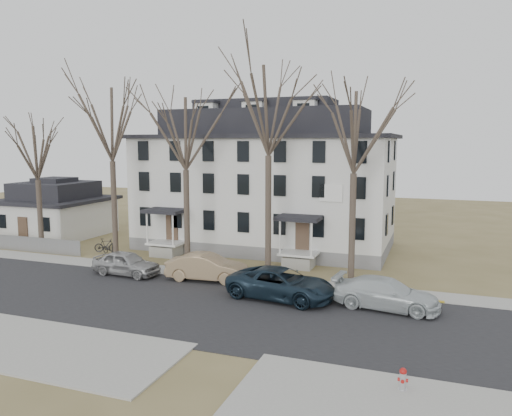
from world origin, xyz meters
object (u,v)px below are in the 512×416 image
at_px(tree_mid_left, 185,128).
at_px(tree_mid_right, 355,126).
at_px(car_navy, 281,284).
at_px(bicycle_right, 106,246).
at_px(car_white, 386,294).
at_px(bicycle_left, 110,249).
at_px(small_house, 56,211).
at_px(fire_hydrant, 403,380).
at_px(tree_far_left, 111,119).
at_px(car_tan, 207,268).
at_px(boarding_house, 265,182).
at_px(tree_bungalow, 36,149).
at_px(car_silver, 126,264).
at_px(tree_center, 269,104).

relative_size(tree_mid_left, tree_mid_right, 1.00).
relative_size(car_navy, bicycle_right, 3.32).
relative_size(car_white, bicycle_left, 3.15).
relative_size(small_house, bicycle_left, 5.01).
distance_m(bicycle_left, fire_hydrant, 26.92).
bearing_deg(tree_far_left, small_house, 150.61).
distance_m(small_house, bicycle_left, 11.23).
bearing_deg(car_tan, boarding_house, -5.99).
bearing_deg(tree_bungalow, tree_mid_right, 0.00).
height_order(tree_far_left, fire_hydrant, tree_far_left).
bearing_deg(tree_mid_right, car_silver, -165.20).
xyz_separation_m(tree_far_left, car_silver, (3.47, -3.71, -9.56)).
distance_m(tree_mid_right, fire_hydrant, 16.74).
height_order(small_house, tree_center, tree_center).
distance_m(tree_center, car_white, 13.90).
relative_size(tree_center, car_white, 2.69).
bearing_deg(fire_hydrant, boarding_house, 120.13).
distance_m(tree_mid_right, bicycle_right, 21.54).
distance_m(tree_mid_left, car_navy, 13.17).
bearing_deg(small_house, tree_mid_right, -12.27).
relative_size(tree_bungalow, bicycle_left, 6.20).
relative_size(car_navy, car_white, 1.11).
bearing_deg(tree_mid_right, tree_bungalow, 180.00).
xyz_separation_m(small_house, bicycle_right, (9.01, -4.71, -1.70)).
bearing_deg(tree_center, bicycle_right, 173.92).
bearing_deg(car_tan, tree_center, -50.74).
height_order(small_house, bicycle_left, small_house).
xyz_separation_m(tree_center, fire_hydrant, (9.52, -13.42, -10.65)).
relative_size(car_tan, car_white, 0.93).
xyz_separation_m(boarding_house, tree_center, (3.00, -8.15, 5.71)).
bearing_deg(boarding_house, car_tan, -90.14).
bearing_deg(car_white, fire_hydrant, -164.67).
height_order(tree_far_left, tree_bungalow, tree_far_left).
distance_m(car_navy, fire_hydrant, 11.00).
distance_m(tree_far_left, tree_mid_left, 6.05).
xyz_separation_m(tree_mid_left, car_silver, (-2.53, -3.71, -8.82)).
relative_size(boarding_house, car_white, 3.80).
height_order(boarding_house, car_white, boarding_house).
distance_m(tree_bungalow, bicycle_left, 9.64).
distance_m(tree_mid_left, tree_mid_right, 11.50).
relative_size(tree_far_left, tree_bungalow, 1.27).
relative_size(small_house, car_navy, 1.43).
distance_m(tree_bungalow, car_navy, 23.21).
xyz_separation_m(tree_mid_left, bicycle_left, (-7.24, 0.95, -9.15)).
height_order(tree_far_left, car_navy, tree_far_left).
distance_m(tree_bungalow, car_tan, 17.81).
distance_m(tree_bungalow, fire_hydrant, 32.45).
bearing_deg(tree_bungalow, boarding_house, 27.01).
height_order(car_white, bicycle_right, car_white).
xyz_separation_m(tree_mid_left, car_tan, (2.97, -3.04, -8.76)).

